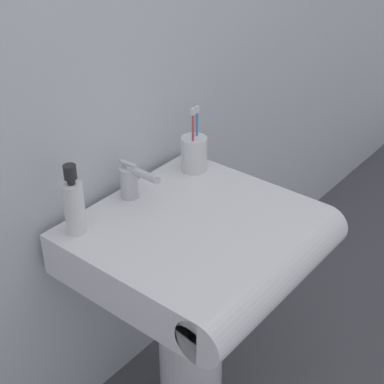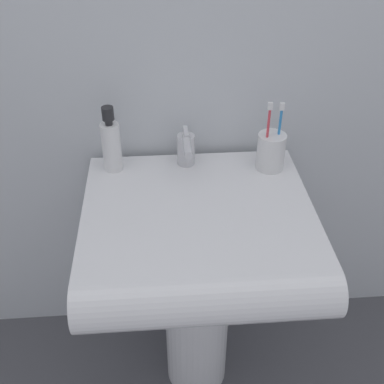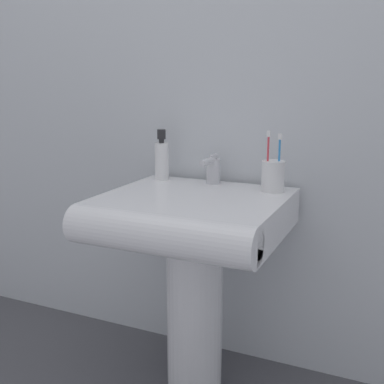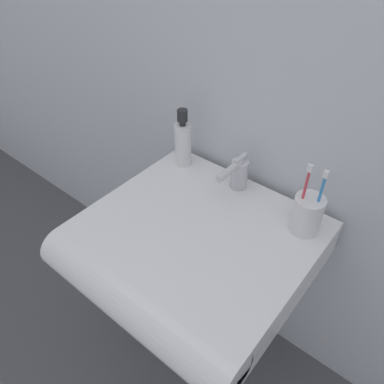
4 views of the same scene
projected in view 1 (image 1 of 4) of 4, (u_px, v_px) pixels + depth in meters
wall_back at (96, 11)px, 1.44m from camera, size 5.00×0.05×2.40m
sink_pedestal at (191, 335)px, 1.75m from camera, size 0.19×0.19×0.59m
sink_basin at (205, 245)px, 1.54m from camera, size 0.58×0.56×0.12m
faucet at (132, 181)px, 1.60m from camera, size 0.05×0.14×0.11m
toothbrush_cup at (194, 153)px, 1.74m from camera, size 0.08×0.08×0.21m
soap_bottle at (74, 205)px, 1.45m from camera, size 0.05×0.05×0.19m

